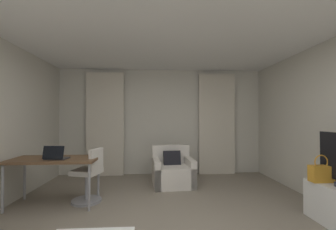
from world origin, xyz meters
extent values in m
cube|color=beige|center=(0.00, 3.03, 1.30)|extent=(5.12, 0.06, 2.60)
cube|color=white|center=(0.00, 0.00, 2.63)|extent=(5.12, 6.12, 0.06)
cube|color=beige|center=(-1.38, 2.90, 1.25)|extent=(0.90, 0.06, 2.50)
cube|color=beige|center=(1.38, 2.90, 1.25)|extent=(0.90, 0.06, 2.50)
cube|color=silver|center=(0.20, 2.02, 0.20)|extent=(0.87, 0.86, 0.41)
cube|color=silver|center=(0.18, 2.35, 0.60)|extent=(0.82, 0.20, 0.39)
cube|color=silver|center=(0.55, 2.05, 0.27)|extent=(0.18, 0.81, 0.55)
cube|color=silver|center=(-0.15, 2.00, 0.27)|extent=(0.18, 0.81, 0.55)
cube|color=black|center=(0.19, 2.14, 0.51)|extent=(0.37, 0.23, 0.37)
cube|color=brown|center=(-1.78, 1.10, 0.72)|extent=(1.34, 0.66, 0.04)
cylinder|color=#99999E|center=(-2.39, 1.38, 0.35)|extent=(0.04, 0.04, 0.70)
cylinder|color=#99999E|center=(-1.16, 1.38, 0.35)|extent=(0.04, 0.04, 0.70)
cylinder|color=#99999E|center=(-2.39, 0.82, 0.35)|extent=(0.04, 0.04, 0.70)
cylinder|color=#99999E|center=(-1.16, 0.82, 0.35)|extent=(0.04, 0.04, 0.70)
cylinder|color=gray|center=(-1.30, 1.19, 0.23)|extent=(0.06, 0.06, 0.46)
cylinder|color=gray|center=(-1.30, 1.19, 0.02)|extent=(0.48, 0.48, 0.04)
cube|color=silver|center=(-1.30, 1.19, 0.50)|extent=(0.49, 0.49, 0.08)
cube|color=silver|center=(-1.14, 1.15, 0.71)|extent=(0.15, 0.36, 0.34)
cube|color=#2D2D33|center=(-1.71, 1.02, 0.75)|extent=(0.34, 0.25, 0.02)
cube|color=black|center=(-1.72, 0.91, 0.86)|extent=(0.32, 0.09, 0.20)
cube|color=orange|center=(2.08, 0.32, 0.63)|extent=(0.30, 0.14, 0.22)
torus|color=orange|center=(2.08, 0.32, 0.79)|extent=(0.20, 0.02, 0.20)
camera|label=1|loc=(-0.19, -2.59, 1.37)|focal=23.87mm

